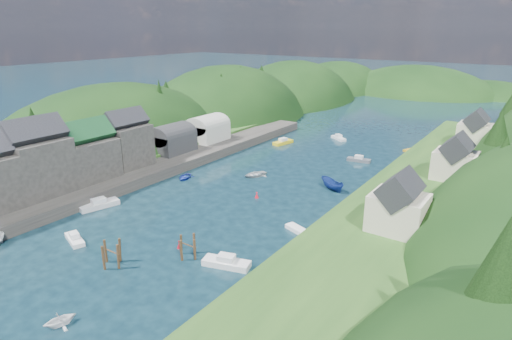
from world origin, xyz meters
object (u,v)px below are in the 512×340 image
Objects in this scene: piling_cluster_near at (112,256)px; channel_buoy_near at (179,245)px; channel_buoy_far at (257,195)px; piling_cluster_far at (188,249)px.

piling_cluster_near is 8.78m from channel_buoy_near.
channel_buoy_far is (2.21, 28.38, -0.86)m from piling_cluster_near.
piling_cluster_near is 3.48× the size of channel_buoy_far.
channel_buoy_far is at bearing 94.21° from channel_buoy_near.
piling_cluster_far is at bearing -20.99° from channel_buoy_near.
piling_cluster_near reaches higher than piling_cluster_far.
piling_cluster_far reaches higher than channel_buoy_near.
channel_buoy_near and channel_buoy_far have the same top height.
piling_cluster_near is 28.48m from channel_buoy_far.
piling_cluster_near is at bearing -94.46° from channel_buoy_far.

